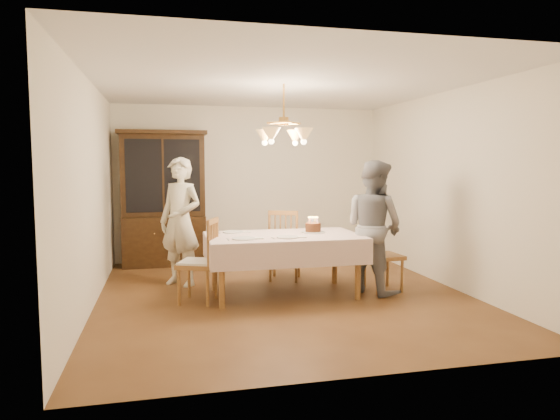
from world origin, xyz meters
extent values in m
plane|color=#533217|center=(0.00, 0.00, 0.00)|extent=(5.00, 5.00, 0.00)
plane|color=white|center=(0.00, 0.00, 2.60)|extent=(5.00, 5.00, 0.00)
plane|color=white|center=(0.00, 2.50, 1.30)|extent=(4.50, 0.00, 4.50)
plane|color=white|center=(0.00, -2.50, 1.30)|extent=(4.50, 0.00, 4.50)
plane|color=white|center=(-2.25, 0.00, 1.30)|extent=(0.00, 5.00, 5.00)
plane|color=white|center=(2.25, 0.00, 1.30)|extent=(0.00, 5.00, 5.00)
cube|color=brown|center=(0.00, 0.00, 0.73)|extent=(1.80, 1.00, 0.04)
cube|color=silver|center=(0.00, 0.00, 0.75)|extent=(1.90, 1.10, 0.01)
cylinder|color=brown|center=(-0.82, -0.42, 0.35)|extent=(0.07, 0.07, 0.71)
cylinder|color=brown|center=(0.82, -0.42, 0.35)|extent=(0.07, 0.07, 0.71)
cylinder|color=brown|center=(-0.82, 0.42, 0.35)|extent=(0.07, 0.07, 0.71)
cylinder|color=brown|center=(0.82, 0.42, 0.35)|extent=(0.07, 0.07, 0.71)
cube|color=black|center=(-1.45, 2.23, 0.40)|extent=(1.30, 0.50, 0.80)
cube|color=black|center=(-1.45, 2.28, 1.45)|extent=(1.30, 0.40, 1.30)
cube|color=black|center=(-1.45, 2.08, 1.45)|extent=(1.14, 0.01, 1.14)
cube|color=black|center=(-1.45, 2.23, 2.13)|extent=(1.38, 0.54, 0.06)
cube|color=brown|center=(0.21, 0.79, 0.45)|extent=(0.56, 0.55, 0.05)
cube|color=brown|center=(0.14, 0.62, 0.97)|extent=(0.38, 0.18, 0.06)
cylinder|color=brown|center=(0.44, 0.88, 0.21)|extent=(0.04, 0.04, 0.43)
cylinder|color=brown|center=(0.11, 1.02, 0.21)|extent=(0.04, 0.04, 0.43)
cylinder|color=brown|center=(0.31, 0.57, 0.21)|extent=(0.04, 0.04, 0.43)
cylinder|color=brown|center=(-0.02, 0.70, 0.21)|extent=(0.04, 0.04, 0.43)
cube|color=brown|center=(-1.07, -0.09, 0.45)|extent=(0.55, 0.56, 0.05)
cube|color=brown|center=(-0.89, -0.16, 0.97)|extent=(0.18, 0.39, 0.06)
cylinder|color=brown|center=(-1.16, 0.14, 0.21)|extent=(0.04, 0.04, 0.43)
cylinder|color=brown|center=(-1.29, -0.19, 0.21)|extent=(0.04, 0.04, 0.43)
cylinder|color=brown|center=(-0.84, 0.02, 0.21)|extent=(0.04, 0.04, 0.43)
cylinder|color=brown|center=(-0.98, -0.32, 0.21)|extent=(0.04, 0.04, 0.43)
cube|color=silver|center=(-1.07, -0.09, 0.48)|extent=(0.50, 0.51, 0.03)
cube|color=brown|center=(1.30, -0.09, 0.45)|extent=(0.45, 0.47, 0.05)
cube|color=brown|center=(1.11, -0.11, 0.97)|extent=(0.07, 0.40, 0.06)
cylinder|color=brown|center=(1.48, -0.26, 0.21)|extent=(0.04, 0.04, 0.43)
cylinder|color=brown|center=(1.46, 0.10, 0.21)|extent=(0.04, 0.04, 0.43)
cylinder|color=brown|center=(1.14, -0.29, 0.21)|extent=(0.04, 0.04, 0.43)
cylinder|color=brown|center=(1.12, 0.07, 0.21)|extent=(0.04, 0.04, 0.43)
imported|color=#ECE5C7|center=(-1.23, 0.82, 0.86)|extent=(0.75, 0.72, 1.73)
imported|color=slate|center=(1.15, -0.11, 0.84)|extent=(0.93, 1.01, 1.68)
cylinder|color=white|center=(0.42, 0.12, 0.77)|extent=(0.30, 0.30, 0.01)
cylinder|color=#3C1D0D|center=(0.42, 0.12, 0.83)|extent=(0.20, 0.20, 0.11)
cylinder|color=#598CD8|center=(0.47, 0.12, 0.92)|extent=(0.01, 0.01, 0.07)
sphere|color=#FFB23F|center=(0.47, 0.12, 0.96)|extent=(0.01, 0.01, 0.01)
cylinder|color=pink|center=(0.47, 0.14, 0.92)|extent=(0.01, 0.01, 0.07)
sphere|color=#FFB23F|center=(0.47, 0.14, 0.96)|extent=(0.01, 0.01, 0.01)
cylinder|color=#EACC66|center=(0.45, 0.16, 0.92)|extent=(0.01, 0.01, 0.07)
sphere|color=#FFB23F|center=(0.45, 0.16, 0.96)|extent=(0.01, 0.01, 0.01)
cylinder|color=#598CD8|center=(0.43, 0.17, 0.92)|extent=(0.01, 0.01, 0.07)
sphere|color=#FFB23F|center=(0.43, 0.17, 0.96)|extent=(0.01, 0.01, 0.01)
cylinder|color=pink|center=(0.40, 0.17, 0.92)|extent=(0.01, 0.01, 0.07)
sphere|color=#FFB23F|center=(0.40, 0.17, 0.96)|extent=(0.01, 0.01, 0.01)
cylinder|color=#EACC66|center=(0.38, 0.16, 0.92)|extent=(0.01, 0.01, 0.07)
sphere|color=#FFB23F|center=(0.38, 0.16, 0.96)|extent=(0.01, 0.01, 0.01)
cylinder|color=#598CD8|center=(0.36, 0.14, 0.92)|extent=(0.01, 0.01, 0.07)
sphere|color=#FFB23F|center=(0.36, 0.14, 0.96)|extent=(0.01, 0.01, 0.01)
cylinder|color=pink|center=(0.36, 0.12, 0.92)|extent=(0.01, 0.01, 0.07)
sphere|color=#FFB23F|center=(0.36, 0.12, 0.96)|extent=(0.01, 0.01, 0.01)
cylinder|color=#EACC66|center=(0.36, 0.09, 0.92)|extent=(0.01, 0.01, 0.07)
sphere|color=#FFB23F|center=(0.36, 0.09, 0.96)|extent=(0.01, 0.01, 0.01)
cylinder|color=#598CD8|center=(0.38, 0.07, 0.92)|extent=(0.01, 0.01, 0.07)
sphere|color=#FFB23F|center=(0.38, 0.07, 0.96)|extent=(0.01, 0.01, 0.01)
cylinder|color=pink|center=(0.40, 0.06, 0.92)|extent=(0.01, 0.01, 0.07)
sphere|color=#FFB23F|center=(0.40, 0.06, 0.96)|extent=(0.01, 0.01, 0.01)
cylinder|color=#EACC66|center=(0.43, 0.06, 0.92)|extent=(0.01, 0.01, 0.07)
sphere|color=#FFB23F|center=(0.43, 0.06, 0.96)|extent=(0.01, 0.01, 0.01)
cylinder|color=#598CD8|center=(0.45, 0.07, 0.92)|extent=(0.01, 0.01, 0.07)
sphere|color=#FFB23F|center=(0.45, 0.07, 0.96)|extent=(0.01, 0.01, 0.01)
cylinder|color=pink|center=(0.47, 0.09, 0.92)|extent=(0.01, 0.01, 0.07)
sphere|color=#FFB23F|center=(0.47, 0.09, 0.96)|extent=(0.01, 0.01, 0.01)
cylinder|color=white|center=(-0.54, -0.24, 0.77)|extent=(0.27, 0.27, 0.02)
cube|color=silver|center=(-0.72, -0.24, 0.76)|extent=(0.01, 0.16, 0.01)
cube|color=silver|center=(-0.36, -0.24, 0.76)|extent=(0.10, 0.10, 0.01)
cylinder|color=white|center=(-0.01, -0.25, 0.77)|extent=(0.26, 0.26, 0.02)
cube|color=silver|center=(-0.19, -0.25, 0.76)|extent=(0.02, 0.16, 0.01)
cube|color=silver|center=(0.16, -0.25, 0.76)|extent=(0.10, 0.10, 0.01)
cylinder|color=white|center=(-0.59, 0.35, 0.77)|extent=(0.27, 0.27, 0.02)
cube|color=silver|center=(-0.76, 0.35, 0.76)|extent=(0.01, 0.16, 0.01)
cube|color=silver|center=(-0.41, 0.35, 0.76)|extent=(0.10, 0.10, 0.01)
cylinder|color=#BF8C3F|center=(0.00, 0.00, 2.40)|extent=(0.02, 0.02, 0.40)
cylinder|color=#BF8C3F|center=(0.00, 0.00, 2.15)|extent=(0.12, 0.12, 0.10)
cone|color=#D8994C|center=(0.20, 0.20, 1.97)|extent=(0.22, 0.22, 0.18)
sphere|color=#FFD899|center=(0.20, 0.20, 1.90)|extent=(0.07, 0.07, 0.07)
cone|color=#D8994C|center=(-0.20, 0.20, 1.97)|extent=(0.22, 0.22, 0.18)
sphere|color=#FFD899|center=(-0.20, 0.20, 1.90)|extent=(0.07, 0.07, 0.07)
cone|color=#D8994C|center=(-0.20, -0.20, 1.97)|extent=(0.22, 0.22, 0.18)
sphere|color=#FFD899|center=(-0.20, -0.20, 1.90)|extent=(0.07, 0.07, 0.07)
cone|color=#D8994C|center=(0.20, -0.20, 1.97)|extent=(0.22, 0.22, 0.18)
sphere|color=#FFD899|center=(0.20, -0.20, 1.90)|extent=(0.07, 0.07, 0.07)
camera|label=1|loc=(-1.44, -5.96, 1.64)|focal=32.00mm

